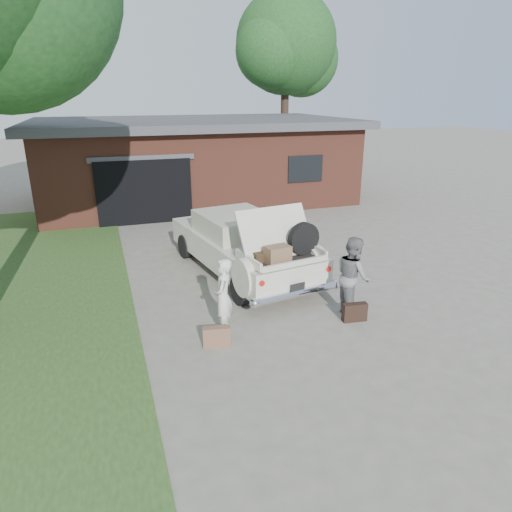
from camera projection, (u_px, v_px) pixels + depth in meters
name	position (u px, v px, depth m)	size (l,w,h in m)	color
ground	(266.00, 316.00, 9.30)	(90.00, 90.00, 0.00)	gray
house	(195.00, 159.00, 19.26)	(12.80, 7.80, 3.30)	brown
tree_right	(287.00, 49.00, 24.56)	(6.19, 5.38, 9.55)	#38281E
sedan	(242.00, 244.00, 11.33)	(2.79, 5.35, 1.98)	beige
woman_left	(223.00, 297.00, 8.39)	(0.54, 0.36, 1.48)	silver
woman_right	(353.00, 276.00, 9.17)	(0.80, 0.62, 1.64)	slate
suitcase_left	(217.00, 337.00, 8.13)	(0.49, 0.16, 0.38)	brown
suitcase_right	(355.00, 312.00, 9.05)	(0.49, 0.15, 0.38)	black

